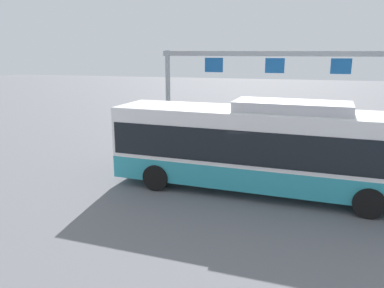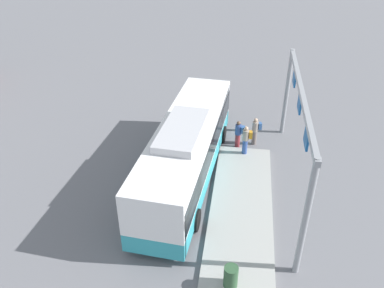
{
  "view_description": "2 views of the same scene",
  "coord_description": "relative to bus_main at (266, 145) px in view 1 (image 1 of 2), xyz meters",
  "views": [
    {
      "loc": [
        -0.93,
        13.8,
        5.19
      ],
      "look_at": [
        3.02,
        -0.79,
        1.47
      ],
      "focal_mm": 35.63,
      "sensor_mm": 36.0,
      "label": 1
    },
    {
      "loc": [
        -15.93,
        -2.57,
        11.99
      ],
      "look_at": [
        1.3,
        -0.06,
        1.23
      ],
      "focal_mm": 36.66,
      "sensor_mm": 36.0,
      "label": 2
    }
  ],
  "objects": [
    {
      "name": "person_waiting_near",
      "position": [
        3.84,
        -3.36,
        -0.92
      ],
      "size": [
        0.42,
        0.58,
        1.67
      ],
      "rotation": [
        0.0,
        0.0,
        1.79
      ],
      "color": "slate",
      "rests_on": "ground"
    },
    {
      "name": "person_waiting_mid",
      "position": [
        3.34,
        -2.42,
        -0.92
      ],
      "size": [
        0.38,
        0.56,
        1.67
      ],
      "rotation": [
        0.0,
        0.0,
        1.44
      ],
      "color": "maroon",
      "rests_on": "ground"
    },
    {
      "name": "platform_curb",
      "position": [
        -1.96,
        -2.83,
        -1.73
      ],
      "size": [
        10.0,
        2.8,
        0.16
      ],
      "primitive_type": "cube",
      "color": "#9E9E99",
      "rests_on": "ground"
    },
    {
      "name": "ground_plane",
      "position": [
        0.01,
        -0.0,
        -1.81
      ],
      "size": [
        120.0,
        120.0,
        0.0
      ],
      "primitive_type": "plane",
      "color": "slate"
    },
    {
      "name": "platform_sign_gantry",
      "position": [
        0.1,
        -5.01,
        2.03
      ],
      "size": [
        11.14,
        0.24,
        5.2
      ],
      "color": "gray",
      "rests_on": "ground"
    },
    {
      "name": "person_boarding",
      "position": [
        2.51,
        -2.85,
        -0.76
      ],
      "size": [
        0.37,
        0.55,
        1.67
      ],
      "rotation": [
        0.0,
        0.0,
        1.67
      ],
      "color": "#334C8C",
      "rests_on": "platform_curb"
    },
    {
      "name": "bus_main",
      "position": [
        0.0,
        0.0,
        0.0
      ],
      "size": [
        11.59,
        3.41,
        3.46
      ],
      "rotation": [
        0.0,
        0.0,
        -0.08
      ],
      "color": "teal",
      "rests_on": "ground"
    }
  ]
}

